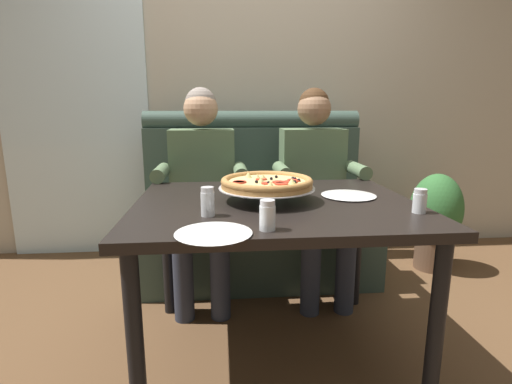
{
  "coord_description": "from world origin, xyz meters",
  "views": [
    {
      "loc": [
        -0.24,
        -1.66,
        1.15
      ],
      "look_at": [
        -0.09,
        -0.0,
        0.79
      ],
      "focal_mm": 27.22,
      "sensor_mm": 36.0,
      "label": 1
    }
  ],
  "objects_px": {
    "pizza": "(267,183)",
    "patio_chair": "(104,177)",
    "diner_left": "(202,181)",
    "potted_plant": "(435,217)",
    "booth_bench": "(256,217)",
    "shaker_pepper_flakes": "(208,204)",
    "dining_table": "(275,220)",
    "shaker_parmesan": "(267,217)",
    "plate_near_left": "(213,232)",
    "plate_near_right": "(349,194)",
    "shaker_oregano": "(420,203)",
    "diner_right": "(315,179)"
  },
  "relations": [
    {
      "from": "pizza",
      "to": "patio_chair",
      "type": "height_order",
      "value": "same"
    },
    {
      "from": "diner_left",
      "to": "potted_plant",
      "type": "distance_m",
      "value": 1.68
    },
    {
      "from": "booth_bench",
      "to": "shaker_pepper_flakes",
      "type": "xyz_separation_m",
      "value": [
        -0.29,
        -1.18,
        0.39
      ]
    },
    {
      "from": "diner_left",
      "to": "booth_bench",
      "type": "bearing_deg",
      "value": 37.03
    },
    {
      "from": "dining_table",
      "to": "shaker_parmesan",
      "type": "xyz_separation_m",
      "value": [
        -0.09,
        -0.41,
        0.13
      ]
    },
    {
      "from": "diner_left",
      "to": "patio_chair",
      "type": "height_order",
      "value": "diner_left"
    },
    {
      "from": "plate_near_left",
      "to": "plate_near_right",
      "type": "xyz_separation_m",
      "value": [
        0.62,
        0.51,
        0.0
      ]
    },
    {
      "from": "plate_near_right",
      "to": "pizza",
      "type": "bearing_deg",
      "value": -171.32
    },
    {
      "from": "patio_chair",
      "to": "booth_bench",
      "type": "bearing_deg",
      "value": -38.48
    },
    {
      "from": "dining_table",
      "to": "pizza",
      "type": "xyz_separation_m",
      "value": [
        -0.04,
        0.01,
        0.17
      ]
    },
    {
      "from": "plate_near_left",
      "to": "pizza",
      "type": "bearing_deg",
      "value": 62.91
    },
    {
      "from": "shaker_parmesan",
      "to": "dining_table",
      "type": "bearing_deg",
      "value": 78.17
    },
    {
      "from": "plate_near_left",
      "to": "shaker_oregano",
      "type": "bearing_deg",
      "value": 13.82
    },
    {
      "from": "booth_bench",
      "to": "plate_near_left",
      "type": "xyz_separation_m",
      "value": [
        -0.27,
        -1.4,
        0.36
      ]
    },
    {
      "from": "shaker_oregano",
      "to": "plate_near_right",
      "type": "bearing_deg",
      "value": 120.49
    },
    {
      "from": "diner_left",
      "to": "shaker_pepper_flakes",
      "type": "xyz_separation_m",
      "value": [
        0.06,
        -0.91,
        0.08
      ]
    },
    {
      "from": "diner_right",
      "to": "shaker_parmesan",
      "type": "bearing_deg",
      "value": -111.61
    },
    {
      "from": "pizza",
      "to": "shaker_oregano",
      "type": "distance_m",
      "value": 0.63
    },
    {
      "from": "shaker_parmesan",
      "to": "plate_near_left",
      "type": "distance_m",
      "value": 0.19
    },
    {
      "from": "plate_near_left",
      "to": "patio_chair",
      "type": "xyz_separation_m",
      "value": [
        -1.05,
        2.45,
        -0.23
      ]
    },
    {
      "from": "shaker_pepper_flakes",
      "to": "plate_near_right",
      "type": "relative_size",
      "value": 0.44
    },
    {
      "from": "diner_right",
      "to": "plate_near_right",
      "type": "xyz_separation_m",
      "value": [
        0.0,
        -0.63,
        0.04
      ]
    },
    {
      "from": "dining_table",
      "to": "diner_right",
      "type": "bearing_deg",
      "value": 63.25
    },
    {
      "from": "booth_bench",
      "to": "patio_chair",
      "type": "height_order",
      "value": "booth_bench"
    },
    {
      "from": "dining_table",
      "to": "patio_chair",
      "type": "xyz_separation_m",
      "value": [
        -1.32,
        2.02,
        -0.14
      ]
    },
    {
      "from": "dining_table",
      "to": "plate_near_right",
      "type": "distance_m",
      "value": 0.37
    },
    {
      "from": "plate_near_left",
      "to": "shaker_pepper_flakes",
      "type": "bearing_deg",
      "value": 96.08
    },
    {
      "from": "patio_chair",
      "to": "potted_plant",
      "type": "bearing_deg",
      "value": -23.44
    },
    {
      "from": "plate_near_right",
      "to": "potted_plant",
      "type": "height_order",
      "value": "plate_near_right"
    },
    {
      "from": "diner_left",
      "to": "patio_chair",
      "type": "xyz_separation_m",
      "value": [
        -0.97,
        1.32,
        -0.19
      ]
    },
    {
      "from": "potted_plant",
      "to": "plate_near_right",
      "type": "bearing_deg",
      "value": -138.63
    },
    {
      "from": "shaker_parmesan",
      "to": "pizza",
      "type": "bearing_deg",
      "value": 83.47
    },
    {
      "from": "potted_plant",
      "to": "diner_left",
      "type": "bearing_deg",
      "value": -173.5
    },
    {
      "from": "shaker_pepper_flakes",
      "to": "plate_near_left",
      "type": "bearing_deg",
      "value": -83.92
    },
    {
      "from": "patio_chair",
      "to": "diner_left",
      "type": "bearing_deg",
      "value": -53.68
    },
    {
      "from": "shaker_oregano",
      "to": "plate_near_right",
      "type": "distance_m",
      "value": 0.36
    },
    {
      "from": "plate_near_left",
      "to": "shaker_parmesan",
      "type": "bearing_deg",
      "value": 10.2
    },
    {
      "from": "booth_bench",
      "to": "dining_table",
      "type": "relative_size",
      "value": 1.28
    },
    {
      "from": "shaker_pepper_flakes",
      "to": "shaker_oregano",
      "type": "bearing_deg",
      "value": -2.1
    },
    {
      "from": "dining_table",
      "to": "shaker_pepper_flakes",
      "type": "height_order",
      "value": "shaker_pepper_flakes"
    },
    {
      "from": "shaker_pepper_flakes",
      "to": "patio_chair",
      "type": "distance_m",
      "value": 2.47
    },
    {
      "from": "patio_chair",
      "to": "diner_right",
      "type": "bearing_deg",
      "value": -38.18
    },
    {
      "from": "shaker_parmesan",
      "to": "plate_near_left",
      "type": "xyz_separation_m",
      "value": [
        -0.18,
        -0.03,
        -0.03
      ]
    },
    {
      "from": "dining_table",
      "to": "pizza",
      "type": "relative_size",
      "value": 2.89
    },
    {
      "from": "booth_bench",
      "to": "pizza",
      "type": "relative_size",
      "value": 3.69
    },
    {
      "from": "booth_bench",
      "to": "potted_plant",
      "type": "distance_m",
      "value": 1.29
    },
    {
      "from": "dining_table",
      "to": "potted_plant",
      "type": "relative_size",
      "value": 1.76
    },
    {
      "from": "patio_chair",
      "to": "shaker_oregano",
      "type": "bearing_deg",
      "value": -50.53
    },
    {
      "from": "diner_left",
      "to": "potted_plant",
      "type": "xyz_separation_m",
      "value": [
        1.64,
        0.19,
        -0.32
      ]
    },
    {
      "from": "diner_left",
      "to": "plate_near_right",
      "type": "height_order",
      "value": "diner_left"
    }
  ]
}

